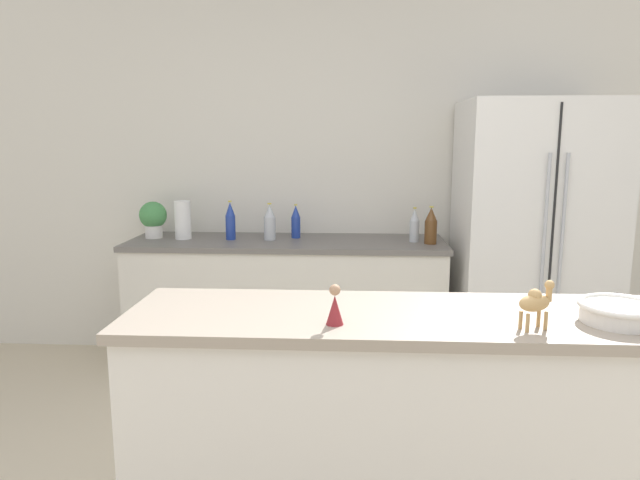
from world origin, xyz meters
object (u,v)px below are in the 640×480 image
(potted_plant, at_px, (153,218))
(back_bottle_2, at_px, (431,226))
(back_bottle_1, at_px, (270,222))
(wise_man_figurine_blue, at_px, (335,307))
(paper_towel_roll, at_px, (183,220))
(fruit_bowl, at_px, (619,312))
(back_bottle_3, at_px, (230,221))
(camel_figurine, at_px, (536,302))
(back_bottle_0, at_px, (414,226))
(refrigerator, at_px, (532,243))
(back_bottle_4, at_px, (296,222))

(potted_plant, height_order, back_bottle_2, potted_plant)
(back_bottle_1, bearing_deg, wise_man_figurine_blue, -76.58)
(paper_towel_roll, xyz_separation_m, back_bottle_2, (1.65, -0.09, -0.01))
(fruit_bowl, xyz_separation_m, wise_man_figurine_blue, (-0.86, -0.06, 0.02))
(back_bottle_3, bearing_deg, camel_figurine, -57.27)
(back_bottle_0, bearing_deg, paper_towel_roll, 179.01)
(potted_plant, xyz_separation_m, fruit_bowl, (2.17, -2.07, 0.01))
(potted_plant, distance_m, wise_man_figurine_blue, 2.50)
(back_bottle_0, xyz_separation_m, back_bottle_3, (-1.22, 0.02, 0.02))
(refrigerator, distance_m, back_bottle_3, 1.97)
(back_bottle_1, distance_m, back_bottle_4, 0.19)
(back_bottle_2, bearing_deg, paper_towel_roll, 176.79)
(wise_man_figurine_blue, bearing_deg, back_bottle_1, 103.42)
(back_bottle_4, bearing_deg, back_bottle_1, -151.50)
(back_bottle_4, xyz_separation_m, camel_figurine, (0.92, -2.20, 0.09))
(back_bottle_1, distance_m, back_bottle_3, 0.27)
(refrigerator, distance_m, camel_figurine, 2.13)
(refrigerator, distance_m, back_bottle_4, 1.55)
(refrigerator, height_order, back_bottle_4, refrigerator)
(back_bottle_2, distance_m, camel_figurine, 2.02)
(back_bottle_2, distance_m, wise_man_figurine_blue, 2.09)
(refrigerator, distance_m, back_bottle_2, 0.66)
(back_bottle_2, bearing_deg, back_bottle_1, 175.40)
(refrigerator, relative_size, back_bottle_0, 7.84)
(back_bottle_2, bearing_deg, back_bottle_3, 176.43)
(wise_man_figurine_blue, bearing_deg, back_bottle_0, 77.55)
(back_bottle_0, height_order, wise_man_figurine_blue, wise_man_figurine_blue)
(back_bottle_3, bearing_deg, wise_man_figurine_blue, -69.92)
(back_bottle_1, relative_size, back_bottle_3, 0.95)
(back_bottle_0, xyz_separation_m, back_bottle_1, (-0.96, 0.02, 0.01))
(wise_man_figurine_blue, bearing_deg, paper_towel_roll, 117.45)
(back_bottle_1, bearing_deg, camel_figurine, -62.70)
(back_bottle_0, relative_size, camel_figurine, 1.58)
(back_bottle_1, height_order, fruit_bowl, back_bottle_1)
(fruit_bowl, bearing_deg, wise_man_figurine_blue, -175.73)
(back_bottle_2, xyz_separation_m, back_bottle_4, (-0.89, 0.18, -0.01))
(back_bottle_1, bearing_deg, back_bottle_4, 28.50)
(wise_man_figurine_blue, bearing_deg, fruit_bowl, 4.27)
(potted_plant, height_order, camel_figurine, camel_figurine)
(back_bottle_1, height_order, camel_figurine, camel_figurine)
(back_bottle_4, height_order, camel_figurine, camel_figurine)
(fruit_bowl, height_order, wise_man_figurine_blue, wise_man_figurine_blue)
(refrigerator, height_order, fruit_bowl, refrigerator)
(back_bottle_3, bearing_deg, back_bottle_1, 0.55)
(refrigerator, height_order, paper_towel_roll, refrigerator)
(back_bottle_0, distance_m, camel_figurine, 2.09)
(fruit_bowl, distance_m, camel_figurine, 0.29)
(potted_plant, bearing_deg, refrigerator, -2.56)
(back_bottle_3, distance_m, camel_figurine, 2.50)
(paper_towel_roll, relative_size, wise_man_figurine_blue, 2.07)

